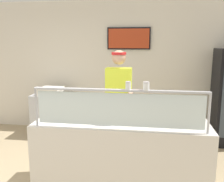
% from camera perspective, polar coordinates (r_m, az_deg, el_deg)
% --- Properties ---
extents(ground_plane, '(12.00, 12.00, 0.00)m').
position_cam_1_polar(ground_plane, '(4.00, 3.07, -16.98)').
color(ground_plane, tan).
rests_on(ground_plane, ground).
extents(shop_rear_unit, '(6.44, 0.13, 2.70)m').
position_cam_1_polar(shop_rear_unit, '(5.26, 4.92, 5.33)').
color(shop_rear_unit, silver).
rests_on(shop_rear_unit, ground).
extents(serving_counter, '(2.04, 0.80, 0.95)m').
position_cam_1_polar(serving_counter, '(3.25, 2.16, -14.54)').
color(serving_counter, silver).
rests_on(serving_counter, ground).
extents(sneeze_guard, '(1.87, 0.06, 0.44)m').
position_cam_1_polar(sneeze_guard, '(2.68, 1.50, -3.02)').
color(sneeze_guard, '#B2B5BC').
rests_on(sneeze_guard, serving_counter).
extents(pizza_tray, '(0.45, 0.45, 0.04)m').
position_cam_1_polar(pizza_tray, '(3.06, -1.67, -6.29)').
color(pizza_tray, '#9EA0A8').
rests_on(pizza_tray, serving_counter).
extents(pizza_server, '(0.14, 0.29, 0.01)m').
position_cam_1_polar(pizza_server, '(3.04, -2.10, -5.99)').
color(pizza_server, '#ADAFB7').
rests_on(pizza_server, pizza_tray).
extents(parmesan_shaker, '(0.06, 0.06, 0.09)m').
position_cam_1_polar(parmesan_shaker, '(2.62, 3.67, 1.12)').
color(parmesan_shaker, white).
rests_on(parmesan_shaker, sneeze_guard).
extents(pepper_flake_shaker, '(0.07, 0.07, 0.09)m').
position_cam_1_polar(pepper_flake_shaker, '(2.62, 7.72, 1.02)').
color(pepper_flake_shaker, white).
rests_on(pepper_flake_shaker, sneeze_guard).
extents(worker_figure, '(0.41, 0.50, 1.76)m').
position_cam_1_polar(worker_figure, '(3.80, 1.56, -2.22)').
color(worker_figure, '#23232D').
rests_on(worker_figure, ground).
extents(prep_shelf, '(0.70, 0.55, 0.85)m').
position_cam_1_polar(prep_shelf, '(5.31, -13.42, -5.15)').
color(prep_shelf, '#B7BABF').
rests_on(prep_shelf, ground).
extents(pizza_box_stack, '(0.46, 0.44, 0.13)m').
position_cam_1_polar(pizza_box_stack, '(5.20, -13.66, 0.06)').
color(pizza_box_stack, silver).
rests_on(pizza_box_stack, prep_shelf).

